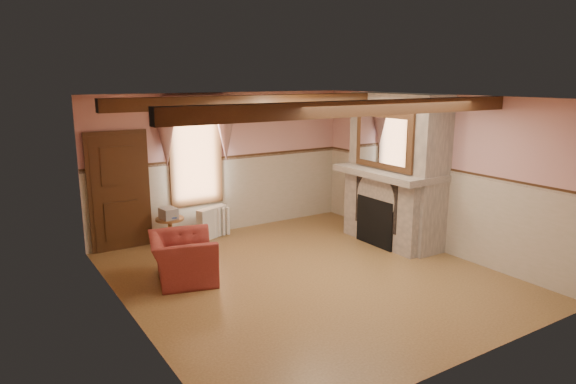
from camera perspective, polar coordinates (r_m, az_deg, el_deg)
floor at (r=8.25m, az=2.20°, el=-9.34°), size 5.50×6.00×0.01m
ceiling at (r=7.66m, az=2.38°, el=10.48°), size 5.50×6.00×0.01m
wall_back at (r=10.40m, az=-7.19°, el=3.20°), size 5.50×0.02×2.80m
wall_front at (r=5.72m, az=19.75°, el=-5.30°), size 5.50×0.02×2.80m
wall_left at (r=6.70m, az=-17.44°, el=-2.54°), size 0.02×6.00×2.80m
wall_right at (r=9.64m, az=15.85°, el=2.08°), size 0.02×6.00×2.80m
wainscot at (r=8.00m, az=2.25°, el=-4.36°), size 5.50×6.00×1.50m
chair_rail at (r=7.81m, az=2.30°, el=0.91°), size 5.50×6.00×0.08m
firebox at (r=9.74m, az=9.93°, el=-3.26°), size 0.20×0.95×0.90m
armchair at (r=8.15m, az=-11.63°, el=-7.19°), size 1.22×1.32×0.72m
side_table at (r=9.79m, az=-12.94°, el=-4.38°), size 0.67×0.67×0.55m
book_stack at (r=9.65m, az=-13.14°, el=-2.32°), size 0.29×0.35×0.20m
radiator at (r=10.20m, az=-8.36°, el=-3.35°), size 0.72×0.41×0.60m
bowl at (r=9.77m, az=10.74°, el=2.87°), size 0.37×0.37×0.09m
mantel_clock at (r=10.13m, az=8.78°, el=3.60°), size 0.14×0.24×0.20m
oil_lamp at (r=9.86m, az=10.18°, el=3.53°), size 0.11×0.11×0.28m
candle_red at (r=9.33m, az=13.32°, el=2.51°), size 0.06×0.06×0.16m
jar_yellow at (r=9.54m, az=12.06°, el=2.66°), size 0.06×0.06×0.12m
fireplace at (r=9.82m, az=11.98°, el=2.47°), size 0.85×2.00×2.80m
mantel at (r=9.70m, az=11.21°, el=2.14°), size 1.05×2.05×0.12m
overmantel_mirror at (r=9.48m, az=10.55°, el=5.66°), size 0.06×1.44×1.04m
door at (r=9.71m, az=-18.23°, el=-0.11°), size 1.10×0.10×2.10m
window at (r=10.09m, az=-10.24°, el=4.25°), size 1.06×0.08×2.02m
window_drapes at (r=9.94m, az=-10.17°, el=7.62°), size 1.30×0.14×1.40m
ceiling_beam_front at (r=6.71m, az=8.31°, el=9.20°), size 5.50×0.18×0.20m
ceiling_beam_back at (r=8.67m, az=-2.23°, el=10.07°), size 5.50×0.18×0.20m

